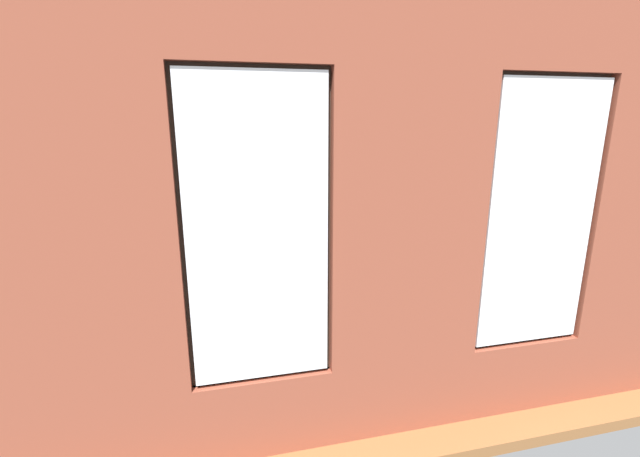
{
  "coord_description": "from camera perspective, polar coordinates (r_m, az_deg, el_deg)",
  "views": [
    {
      "loc": [
        1.32,
        5.27,
        2.41
      ],
      "look_at": [
        0.13,
        0.4,
        1.13
      ],
      "focal_mm": 24.0,
      "sensor_mm": 36.0,
      "label": 1
    }
  ],
  "objects": [
    {
      "name": "potted_plant_mid_room_small",
      "position": [
        6.89,
        6.48,
        -3.09
      ],
      "size": [
        0.34,
        0.34,
        0.52
      ],
      "color": "#47423D",
      "rests_on": "ground_plane"
    },
    {
      "name": "papasan_chair",
      "position": [
        6.98,
        -10.35,
        -2.32
      ],
      "size": [
        1.06,
        1.06,
        0.68
      ],
      "color": "olive",
      "rests_on": "ground_plane"
    },
    {
      "name": "tv_flatscreen",
      "position": [
        5.66,
        -27.12,
        -3.97
      ],
      "size": [
        0.98,
        0.2,
        0.65
      ],
      "color": "black",
      "rests_on": "media_console"
    },
    {
      "name": "brick_wall_with_windows",
      "position": [
        3.1,
        11.85,
        2.35
      ],
      "size": [
        6.08,
        0.3,
        3.57
      ],
      "color": "brown",
      "rests_on": "ground_plane"
    },
    {
      "name": "couch_by_window",
      "position": [
        4.25,
        9.47,
        -15.2
      ],
      "size": [
        2.09,
        0.87,
        0.8
      ],
      "color": "black",
      "rests_on": "ground_plane"
    },
    {
      "name": "couch_left",
      "position": [
        6.88,
        19.27,
        -4.08
      ],
      "size": [
        1.01,
        1.79,
        0.8
      ],
      "rotation": [
        0.0,
        0.0,
        1.49
      ],
      "color": "black",
      "rests_on": "ground_plane"
    },
    {
      "name": "table_plant_small",
      "position": [
        5.83,
        -0.62,
        -4.51
      ],
      "size": [
        0.12,
        0.12,
        0.2
      ],
      "color": "#9E5638",
      "rests_on": "coffee_table"
    },
    {
      "name": "cup_ceramic",
      "position": [
        5.54,
        -2.68,
        -6.27
      ],
      "size": [
        0.07,
        0.07,
        0.09
      ],
      "primitive_type": "cylinder",
      "color": "#33567F",
      "rests_on": "coffee_table"
    },
    {
      "name": "white_wall_right",
      "position": [
        5.37,
        -31.87,
        5.53
      ],
      "size": [
        0.1,
        4.83,
        3.57
      ],
      "primitive_type": "cube",
      "color": "silver",
      "rests_on": "ground_plane"
    },
    {
      "name": "potted_plant_by_left_couch",
      "position": [
        7.76,
        11.64,
        -0.78
      ],
      "size": [
        0.33,
        0.33,
        0.62
      ],
      "color": "beige",
      "rests_on": "ground_plane"
    },
    {
      "name": "candle_jar",
      "position": [
        5.46,
        -7.94,
        -6.46
      ],
      "size": [
        0.08,
        0.08,
        0.13
      ],
      "primitive_type": "cylinder",
      "color": "#B7333D",
      "rests_on": "coffee_table"
    },
    {
      "name": "remote_black",
      "position": [
        5.73,
        -5.81,
        -5.94
      ],
      "size": [
        0.17,
        0.06,
        0.02
      ],
      "primitive_type": "cube",
      "rotation": [
        0.0,
        0.0,
        1.5
      ],
      "color": "black",
      "rests_on": "coffee_table"
    },
    {
      "name": "remote_silver",
      "position": [
        5.65,
        -3.95,
        -6.19
      ],
      "size": [
        0.17,
        0.06,
        0.02
      ],
      "primitive_type": "cube",
      "rotation": [
        0.0,
        0.0,
        4.64
      ],
      "color": "#B2B2B7",
      "rests_on": "coffee_table"
    },
    {
      "name": "coffee_table",
      "position": [
        5.68,
        -3.94,
        -6.75
      ],
      "size": [
        1.35,
        0.88,
        0.42
      ],
      "color": "#A87547",
      "rests_on": "ground_plane"
    },
    {
      "name": "media_console",
      "position": [
        5.84,
        -26.5,
        -9.18
      ],
      "size": [
        0.95,
        0.42,
        0.46
      ],
      "primitive_type": "cube",
      "color": "black",
      "rests_on": "ground_plane"
    },
    {
      "name": "ground_plane",
      "position": [
        5.96,
        0.34,
        -10.03
      ],
      "size": [
        6.68,
        5.83,
        0.1
      ],
      "primitive_type": "cube",
      "color": "brown"
    },
    {
      "name": "potted_plant_corner_near_left",
      "position": [
        8.34,
        13.91,
        1.18
      ],
      "size": [
        0.78,
        0.67,
        1.26
      ],
      "color": "beige",
      "rests_on": "ground_plane"
    },
    {
      "name": "potted_plant_corner_far_left",
      "position": [
        5.34,
        33.5,
        -7.87
      ],
      "size": [
        1.09,
        1.15,
        1.18
      ],
      "color": "#47423D",
      "rests_on": "ground_plane"
    }
  ]
}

